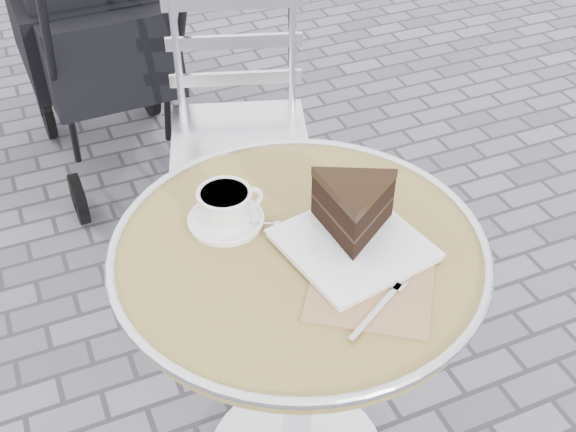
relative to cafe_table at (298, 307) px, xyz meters
name	(u,v)px	position (x,y,z in m)	size (l,w,h in m)	color
cafe_table	(298,307)	(0.00, 0.00, 0.00)	(0.72, 0.72, 0.74)	silver
cappuccino_set	(226,209)	(-0.10, 0.12, 0.20)	(0.16, 0.15, 0.07)	white
cake_plate_set	(354,216)	(0.10, -0.02, 0.22)	(0.30, 0.39, 0.13)	#A37659
bistro_chair	(237,97)	(0.18, 0.86, -0.02)	(0.50, 0.50, 0.89)	silver
baby_stroller	(97,44)	(-0.11, 1.54, -0.10)	(0.49, 1.01, 1.04)	black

